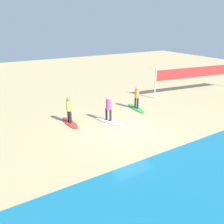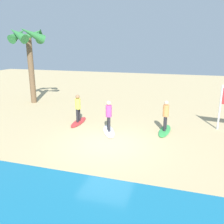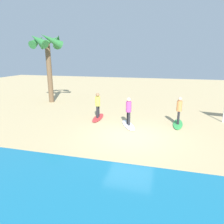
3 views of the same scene
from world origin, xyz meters
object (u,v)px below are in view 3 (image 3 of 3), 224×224
surfer_red (98,103)px  surfer_white (129,109)px  surfboard_red (98,118)px  palm_tree (47,47)px  surfer_green (179,108)px  surfboard_white (128,125)px  surfboard_green (178,124)px

surfer_red → surfer_white: bearing=156.3°
surfboard_red → palm_tree: bearing=-127.8°
surfer_green → surfer_white: size_ratio=1.00×
surfer_green → surfboard_white: size_ratio=0.78×
surfer_green → surfboard_red: 5.24m
palm_tree → surfer_green: bearing=160.5°
surfer_white → surfboard_red: surfer_white is taller
surfer_green → palm_tree: palm_tree is taller
surfboard_green → surfer_green: surfer_green is taller
surfboard_red → surfer_white: bearing=62.0°
surfboard_white → surfboard_red: size_ratio=1.00×
surfer_red → surfboard_white: bearing=156.3°
surfer_white → palm_tree: size_ratio=0.27×
surfboard_white → surfer_red: (2.25, -0.99, 0.99)m
surfboard_green → palm_tree: (10.89, -3.85, 4.77)m
surfboard_red → surfer_red: (-0.00, 0.00, 0.99)m
surfer_white → surfer_red: 2.46m
surfboard_white → surfer_red: bearing=-138.2°
surfer_green → palm_tree: size_ratio=0.27×
surfboard_red → palm_tree: palm_tree is taller
surfboard_red → surfer_red: surfer_red is taller
surfer_red → surfboard_red: bearing=0.0°
surfboard_red → palm_tree: (5.74, -3.81, 4.77)m
surfer_green → surfboard_red: (5.15, -0.04, -0.99)m
surfer_white → surfboard_red: size_ratio=0.78×
surfboard_green → surfer_green: (0.00, 0.00, 0.99)m
surfer_white → surfboard_red: bearing=-23.7°
surfboard_green → surfboard_red: bearing=-86.3°
surfer_white → surfer_red: (2.25, -0.99, 0.00)m
surfer_white → surfer_red: bearing=-23.7°
surfboard_green → surfboard_white: bearing=-67.7°
surfer_white → palm_tree: (7.99, -4.80, 3.78)m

